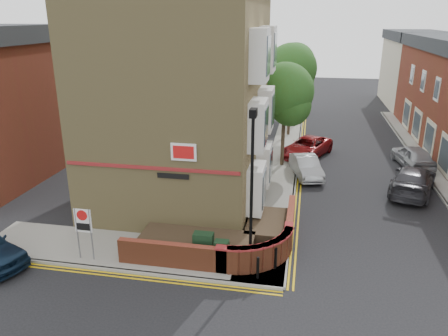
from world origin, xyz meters
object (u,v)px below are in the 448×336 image
at_px(utility_cabinet_large, 204,247).
at_px(zone_sign, 83,225).
at_px(lamppost, 252,190).
at_px(silver_car_near, 306,167).

height_order(utility_cabinet_large, zone_sign, zone_sign).
height_order(lamppost, zone_sign, lamppost).
distance_m(zone_sign, silver_car_near, 14.66).
bearing_deg(silver_car_near, zone_sign, -141.29).
relative_size(zone_sign, silver_car_near, 0.56).
bearing_deg(lamppost, utility_cabinet_large, 176.99).
bearing_deg(zone_sign, utility_cabinet_large, 9.69).
bearing_deg(lamppost, silver_car_near, 79.81).
height_order(lamppost, utility_cabinet_large, lamppost).
bearing_deg(zone_sign, lamppost, 6.07).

